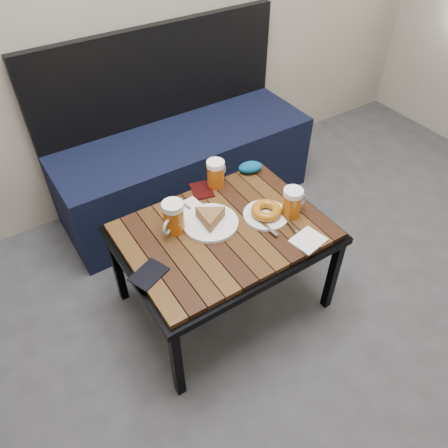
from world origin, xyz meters
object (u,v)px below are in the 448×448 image
plate_bagel (266,213)px  knit_pouch (250,167)px  bench (183,161)px  cafe_table (224,237)px  beer_mug_left (173,217)px  plate_pie (210,220)px  beer_mug_right (292,202)px  passport_burgundy (202,190)px  passport_navy (149,274)px  beer_mug_centre (216,173)px

plate_bagel → knit_pouch: 0.32m
bench → plate_bagel: (-0.03, -0.79, 0.22)m
plate_bagel → bench: bearing=88.0°
cafe_table → beer_mug_left: size_ratio=6.09×
cafe_table → plate_bagel: size_ratio=3.39×
plate_pie → beer_mug_left: bearing=160.3°
bench → beer_mug_right: size_ratio=10.78×
beer_mug_left → knit_pouch: bearing=166.0°
beer_mug_left → passport_burgundy: bearing=-176.6°
cafe_table → knit_pouch: 0.41m
passport_navy → passport_burgundy: same height
plate_pie → bench: bearing=70.8°
passport_navy → beer_mug_centre: bearing=100.8°
beer_mug_right → knit_pouch: (0.03, 0.34, -0.04)m
beer_mug_centre → beer_mug_right: bearing=-87.8°
beer_mug_right → knit_pouch: bearing=83.3°
beer_mug_centre → beer_mug_right: beer_mug_right is taller
bench → beer_mug_centre: bearing=-100.1°
bench → beer_mug_left: bench is taller
cafe_table → beer_mug_left: 0.23m
beer_mug_left → plate_pie: 0.15m
beer_mug_centre → plate_pie: bearing=-150.1°
passport_navy → plate_bagel: bearing=70.2°
beer_mug_left → beer_mug_centre: 0.34m
passport_burgundy → bench: bearing=86.1°
beer_mug_left → knit_pouch: (0.48, 0.16, -0.04)m
beer_mug_left → passport_burgundy: 0.28m
knit_pouch → passport_burgundy: bearing=180.0°
plate_pie → passport_navy: bearing=-162.0°
plate_bagel → passport_navy: size_ratio=1.90×
passport_navy → cafe_table: bearing=76.3°
plate_bagel → knit_pouch: plate_bagel is taller
cafe_table → beer_mug_right: size_ratio=6.47×
cafe_table → passport_burgundy: bearing=78.9°
beer_mug_centre → beer_mug_right: 0.37m
beer_mug_right → plate_pie: (-0.31, 0.13, -0.04)m
passport_burgundy → passport_navy: bearing=-128.5°
cafe_table → plate_pie: size_ratio=3.68×
beer_mug_centre → plate_bagel: (0.06, -0.29, -0.04)m
beer_mug_right → plate_pie: size_ratio=0.57×
cafe_table → beer_mug_right: beer_mug_right is taller
bench → passport_burgundy: bench is taller
beer_mug_left → knit_pouch: size_ratio=1.23×
cafe_table → beer_mug_left: bearing=148.4°
plate_pie → knit_pouch: (0.34, 0.21, -0.00)m
passport_burgundy → plate_bagel: bearing=-50.6°
plate_bagel → knit_pouch: size_ratio=2.21×
beer_mug_centre → beer_mug_right: size_ratio=0.98×
beer_mug_left → plate_bagel: bearing=127.4°
beer_mug_right → passport_burgundy: beer_mug_right is taller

